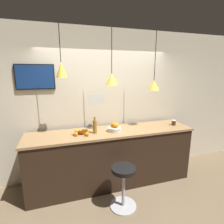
{
  "coord_description": "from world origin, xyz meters",
  "views": [
    {
      "loc": [
        -0.89,
        -2.31,
        2.09
      ],
      "look_at": [
        0.0,
        0.59,
        1.4
      ],
      "focal_mm": 28.0,
      "sensor_mm": 36.0,
      "label": 1
    }
  ],
  "objects_px": {
    "bar_stool": "(124,180)",
    "mounted_tv": "(35,77)",
    "juice_bottle": "(95,126)",
    "spread_jar": "(174,123)",
    "fruit_bowl": "(115,128)"
  },
  "relations": [
    {
      "from": "spread_jar",
      "to": "mounted_tv",
      "type": "relative_size",
      "value": 0.16
    },
    {
      "from": "fruit_bowl",
      "to": "juice_bottle",
      "type": "xyz_separation_m",
      "value": [
        -0.36,
        -0.0,
        0.06
      ]
    },
    {
      "from": "spread_jar",
      "to": "mounted_tv",
      "type": "height_order",
      "value": "mounted_tv"
    },
    {
      "from": "juice_bottle",
      "to": "mounted_tv",
      "type": "distance_m",
      "value": 1.33
    },
    {
      "from": "bar_stool",
      "to": "juice_bottle",
      "type": "height_order",
      "value": "juice_bottle"
    },
    {
      "from": "bar_stool",
      "to": "juice_bottle",
      "type": "distance_m",
      "value": 1.0
    },
    {
      "from": "bar_stool",
      "to": "fruit_bowl",
      "type": "distance_m",
      "value": 0.91
    },
    {
      "from": "mounted_tv",
      "to": "spread_jar",
      "type": "bearing_deg",
      "value": -9.79
    },
    {
      "from": "fruit_bowl",
      "to": "spread_jar",
      "type": "xyz_separation_m",
      "value": [
        1.25,
        -0.0,
        -0.02
      ]
    },
    {
      "from": "bar_stool",
      "to": "juice_bottle",
      "type": "relative_size",
      "value": 2.34
    },
    {
      "from": "bar_stool",
      "to": "mounted_tv",
      "type": "bearing_deg",
      "value": 139.21
    },
    {
      "from": "spread_jar",
      "to": "mounted_tv",
      "type": "bearing_deg",
      "value": 170.21
    },
    {
      "from": "spread_jar",
      "to": "mounted_tv",
      "type": "distance_m",
      "value": 2.73
    },
    {
      "from": "spread_jar",
      "to": "fruit_bowl",
      "type": "bearing_deg",
      "value": 179.87
    },
    {
      "from": "fruit_bowl",
      "to": "spread_jar",
      "type": "height_order",
      "value": "fruit_bowl"
    }
  ]
}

